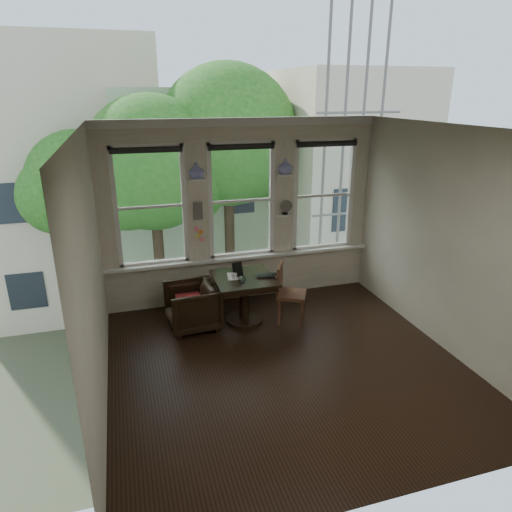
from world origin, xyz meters
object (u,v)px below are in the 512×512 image
object	(u,v)px
table	(244,300)
laptop	(268,277)
mug	(234,276)
side_chair_right	(292,294)
armchair_left	(192,306)

from	to	relation	value
table	laptop	size ratio (longest dim) A/B	2.63
table	mug	size ratio (longest dim) A/B	9.97
side_chair_right	laptop	world-z (taller)	side_chair_right
laptop	table	bearing A→B (deg)	166.44
armchair_left	laptop	distance (m)	1.22
armchair_left	side_chair_right	bearing A→B (deg)	77.18
side_chair_right	mug	distance (m)	0.94
laptop	mug	world-z (taller)	mug
laptop	mug	bearing A→B (deg)	174.70
table	armchair_left	bearing A→B (deg)	175.92
table	laptop	xyz separation A→B (m)	(0.34, -0.12, 0.39)
mug	armchair_left	bearing A→B (deg)	173.14
side_chair_right	mug	size ratio (longest dim) A/B	10.19
armchair_left	mug	world-z (taller)	mug
mug	side_chair_right	bearing A→B (deg)	-10.35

